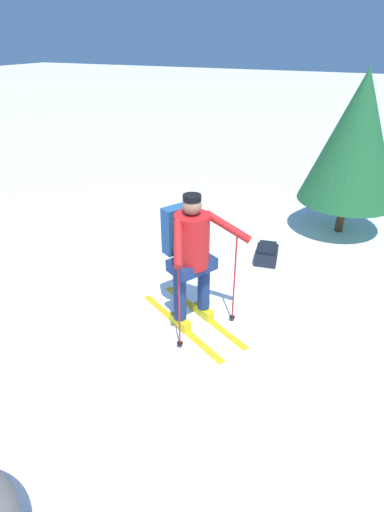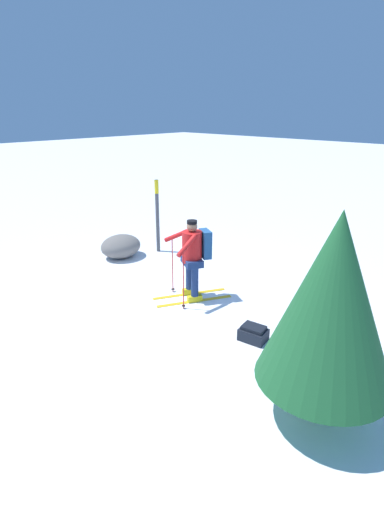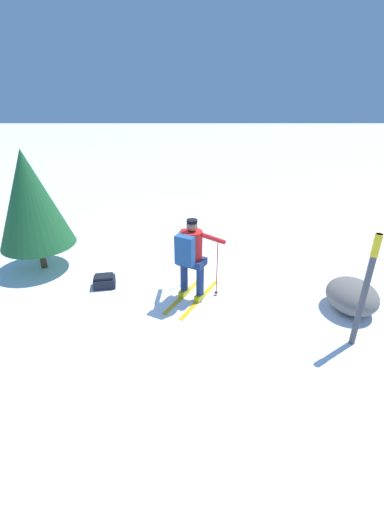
{
  "view_description": "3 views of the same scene",
  "coord_description": "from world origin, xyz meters",
  "px_view_note": "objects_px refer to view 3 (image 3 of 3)",
  "views": [
    {
      "loc": [
        1.24,
        -3.29,
        3.13
      ],
      "look_at": [
        -0.44,
        0.29,
        0.93
      ],
      "focal_mm": 28.0,
      "sensor_mm": 36.0,
      "label": 1
    },
    {
      "loc": [
        4.89,
        5.49,
        3.72
      ],
      "look_at": [
        -0.44,
        0.29,
        0.93
      ],
      "focal_mm": 28.0,
      "sensor_mm": 36.0,
      "label": 2
    },
    {
      "loc": [
        -6.3,
        0.29,
        3.77
      ],
      "look_at": [
        -0.44,
        0.29,
        0.93
      ],
      "focal_mm": 24.0,
      "sensor_mm": 36.0,
      "label": 3
    }
  ],
  "objects_px": {
    "dropped_backpack": "(104,281)",
    "rock_boulder": "(352,296)",
    "skier": "(191,254)",
    "trail_marker": "(367,284)",
    "pine_tree": "(30,199)"
  },
  "relations": [
    {
      "from": "skier",
      "to": "dropped_backpack",
      "type": "bearing_deg",
      "value": 76.41
    },
    {
      "from": "skier",
      "to": "dropped_backpack",
      "type": "xyz_separation_m",
      "value": [
        0.45,
        1.84,
        -0.85
      ]
    },
    {
      "from": "skier",
      "to": "rock_boulder",
      "type": "height_order",
      "value": "skier"
    },
    {
      "from": "skier",
      "to": "rock_boulder",
      "type": "xyz_separation_m",
      "value": [
        -0.39,
        -3.02,
        -0.68
      ]
    },
    {
      "from": "trail_marker",
      "to": "skier",
      "type": "bearing_deg",
      "value": 62.78
    },
    {
      "from": "skier",
      "to": "rock_boulder",
      "type": "bearing_deg",
      "value": -97.35
    },
    {
      "from": "skier",
      "to": "dropped_backpack",
      "type": "height_order",
      "value": "skier"
    },
    {
      "from": "dropped_backpack",
      "to": "rock_boulder",
      "type": "height_order",
      "value": "rock_boulder"
    },
    {
      "from": "dropped_backpack",
      "to": "trail_marker",
      "type": "bearing_deg",
      "value": -111.94
    },
    {
      "from": "dropped_backpack",
      "to": "rock_boulder",
      "type": "xyz_separation_m",
      "value": [
        -0.84,
        -4.87,
        0.17
      ]
    },
    {
      "from": "skier",
      "to": "trail_marker",
      "type": "bearing_deg",
      "value": -117.22
    },
    {
      "from": "dropped_backpack",
      "to": "trail_marker",
      "type": "relative_size",
      "value": 0.26
    },
    {
      "from": "skier",
      "to": "rock_boulder",
      "type": "relative_size",
      "value": 1.54
    },
    {
      "from": "pine_tree",
      "to": "dropped_backpack",
      "type": "bearing_deg",
      "value": -118.43
    },
    {
      "from": "rock_boulder",
      "to": "trail_marker",
      "type": "bearing_deg",
      "value": 159.72
    }
  ]
}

